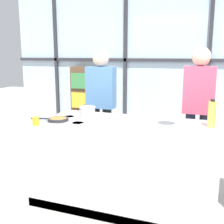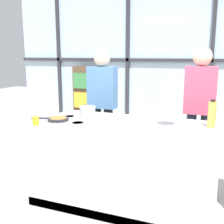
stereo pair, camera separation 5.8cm
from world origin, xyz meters
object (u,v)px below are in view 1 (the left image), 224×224
(frying_pan, at_px, (57,119))
(juice_glass_near, at_px, (36,121))
(spectator_far_left, at_px, (101,100))
(oil_bottle, at_px, (212,114))
(spectator_center_left, at_px, (198,103))
(pepper_grinder, at_px, (213,115))
(white_plate, at_px, (158,135))
(saucepan, at_px, (87,112))
(mixing_bowl, at_px, (166,126))

(frying_pan, bearing_deg, juice_glass_near, -112.26)
(spectator_far_left, height_order, juice_glass_near, spectator_far_left)
(oil_bottle, relative_size, juice_glass_near, 3.16)
(frying_pan, relative_size, juice_glass_near, 4.49)
(spectator_center_left, bearing_deg, pepper_grinder, 106.33)
(white_plate, relative_size, oil_bottle, 0.79)
(spectator_center_left, distance_m, oil_bottle, 0.86)
(frying_pan, distance_m, saucepan, 0.37)
(spectator_center_left, xyz_separation_m, frying_pan, (-1.47, -1.14, -0.09))
(spectator_center_left, height_order, mixing_bowl, spectator_center_left)
(spectator_far_left, relative_size, spectator_center_left, 0.98)
(frying_pan, xyz_separation_m, mixing_bowl, (1.23, 0.06, 0.02))
(spectator_center_left, bearing_deg, mixing_bowl, 77.07)
(saucepan, distance_m, white_plate, 1.04)
(oil_bottle, xyz_separation_m, pepper_grinder, (0.01, 0.19, -0.05))
(spectator_far_left, relative_size, pepper_grinder, 8.22)
(spectator_center_left, distance_m, juice_glass_near, 2.11)
(mixing_bowl, relative_size, oil_bottle, 0.77)
(mixing_bowl, distance_m, oil_bottle, 0.50)
(spectator_far_left, bearing_deg, frying_pan, 86.36)
(frying_pan, xyz_separation_m, white_plate, (1.19, -0.19, -0.01))
(spectator_center_left, xyz_separation_m, saucepan, (-1.22, -0.88, -0.04))
(oil_bottle, bearing_deg, white_plate, -133.21)
(spectator_far_left, height_order, saucepan, spectator_far_left)
(white_plate, bearing_deg, mixing_bowl, 81.73)
(spectator_far_left, relative_size, oil_bottle, 5.75)
(saucepan, height_order, oil_bottle, oil_bottle)
(spectator_center_left, bearing_deg, white_plate, 77.96)
(pepper_grinder, xyz_separation_m, juice_glass_near, (-1.77, -0.75, -0.05))
(spectator_far_left, distance_m, spectator_center_left, 1.40)
(frying_pan, relative_size, saucepan, 1.31)
(frying_pan, bearing_deg, spectator_far_left, 86.36)
(spectator_far_left, bearing_deg, saucepan, 101.83)
(saucepan, relative_size, white_plate, 1.37)
(white_plate, xyz_separation_m, pepper_grinder, (0.47, 0.68, 0.09))
(spectator_center_left, distance_m, mixing_bowl, 1.10)
(mixing_bowl, xyz_separation_m, juice_glass_near, (-1.33, -0.32, 0.01))
(saucepan, height_order, white_plate, saucepan)
(saucepan, xyz_separation_m, pepper_grinder, (1.40, 0.24, 0.02))
(saucepan, xyz_separation_m, juice_glass_near, (-0.36, -0.51, -0.03))
(spectator_center_left, bearing_deg, frying_pan, 37.65)
(spectator_center_left, relative_size, juice_glass_near, 18.49)
(spectator_center_left, bearing_deg, oil_bottle, 102.06)
(spectator_center_left, distance_m, saucepan, 1.50)
(mixing_bowl, bearing_deg, white_plate, -98.27)
(white_plate, relative_size, juice_glass_near, 2.50)
(spectator_center_left, distance_m, frying_pan, 1.86)
(mixing_bowl, xyz_separation_m, oil_bottle, (0.43, 0.24, 0.10))
(mixing_bowl, bearing_deg, oil_bottle, 28.98)
(spectator_far_left, relative_size, white_plate, 7.27)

